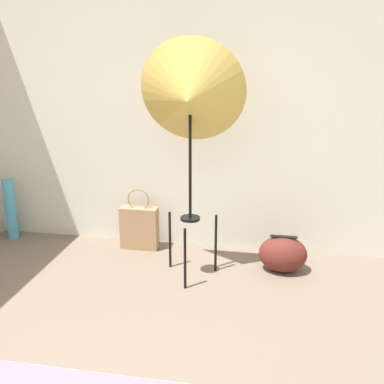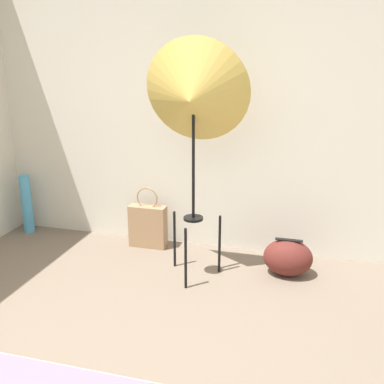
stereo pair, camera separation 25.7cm
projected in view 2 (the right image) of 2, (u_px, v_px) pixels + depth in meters
wall_back at (200, 95)px, 3.64m from camera, size 8.00×0.05×2.60m
photo_umbrella at (193, 97)px, 3.05m from camera, size 0.75×0.42×1.74m
tote_bag at (148, 225)px, 3.90m from camera, size 0.32×0.12×0.54m
duffel_bag at (288, 257)px, 3.40m from camera, size 0.37×0.28×0.29m
paper_roll at (27, 204)px, 4.20m from camera, size 0.10×0.10×0.55m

